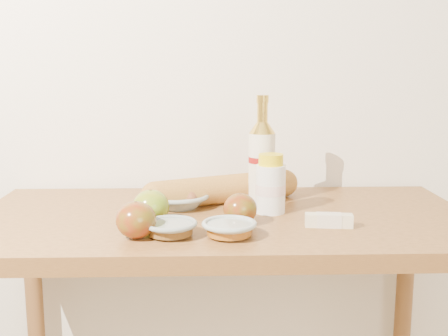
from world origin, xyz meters
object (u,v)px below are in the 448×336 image
at_px(egg_bowl, 179,198).
at_px(baguette, 223,189).
at_px(bourbon_bottle, 262,160).
at_px(cream_bottle, 270,186).
at_px(table, 224,263).

xyz_separation_m(egg_bowl, baguette, (0.11, 0.04, 0.01)).
distance_m(bourbon_bottle, cream_bottle, 0.10).
bearing_deg(bourbon_bottle, cream_bottle, -67.84).
bearing_deg(bourbon_bottle, table, -119.79).
height_order(table, bourbon_bottle, bourbon_bottle).
bearing_deg(table, egg_bowl, 146.42).
distance_m(cream_bottle, egg_bowl, 0.24).
xyz_separation_m(table, bourbon_bottle, (0.10, 0.11, 0.24)).
height_order(table, egg_bowl, egg_bowl).
height_order(bourbon_bottle, baguette, bourbon_bottle).
relative_size(table, bourbon_bottle, 4.26).
relative_size(cream_bottle, baguette, 0.33).
distance_m(table, baguette, 0.20).
relative_size(table, egg_bowl, 6.88).
xyz_separation_m(bourbon_bottle, egg_bowl, (-0.21, -0.03, -0.09)).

